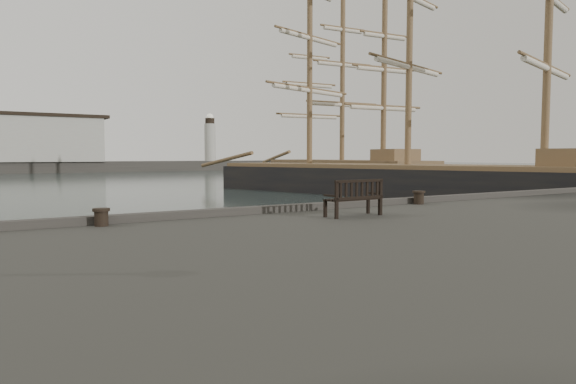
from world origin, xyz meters
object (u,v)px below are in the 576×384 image
bollard_left (101,217)px  tall_ship_main (407,187)px  bench (354,205)px  bollard_right (419,198)px  tall_ship_far (342,176)px

bollard_left → tall_ship_main: bearing=33.7°
bench → bollard_right: 3.93m
bollard_left → tall_ship_far: 47.98m
bollard_right → tall_ship_main: (17.03, 17.50, -1.09)m
bench → bollard_left: bearing=163.4°
bench → tall_ship_main: bearing=40.0°
bench → tall_ship_far: 45.42m
bollard_left → tall_ship_main: 31.57m
bollard_right → tall_ship_far: (24.00, 34.60, -1.00)m
tall_ship_far → bollard_left: bearing=-128.8°
bench → bollard_right: bench is taller
bench → bollard_left: (-5.56, 1.41, -0.09)m
tall_ship_far → bollard_right: bearing=-119.7°
bench → tall_ship_far: (27.67, 36.00, -1.07)m
tall_ship_main → bench: bearing=-154.3°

